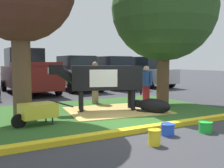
{
  "coord_description": "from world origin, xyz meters",
  "views": [
    {
      "loc": [
        -3.9,
        -5.63,
        1.64
      ],
      "look_at": [
        0.38,
        2.1,
        0.9
      ],
      "focal_mm": 41.35,
      "sensor_mm": 36.0,
      "label": 1
    }
  ],
  "objects_px": {
    "bucket_yellow": "(154,137)",
    "sedan_red": "(146,72)",
    "pickup_truck_maroon": "(28,72)",
    "bucket_blue": "(168,129)",
    "calf_lying": "(153,106)",
    "bucket_green": "(205,127)",
    "sedan_blue": "(112,73)",
    "person_handler": "(146,85)",
    "hatchback_white": "(76,74)",
    "person_visitor_near": "(95,81)",
    "wheelbarrow": "(37,111)",
    "cow_holstein": "(103,78)",
    "shade_tree_right": "(164,9)"
  },
  "relations": [
    {
      "from": "person_handler",
      "to": "pickup_truck_maroon",
      "type": "xyz_separation_m",
      "value": [
        -2.93,
        6.6,
        0.3
      ]
    },
    {
      "from": "bucket_green",
      "to": "sedan_red",
      "type": "xyz_separation_m",
      "value": [
        5.74,
        10.06,
        0.85
      ]
    },
    {
      "from": "wheelbarrow",
      "to": "cow_holstein",
      "type": "bearing_deg",
      "value": 21.66
    },
    {
      "from": "calf_lying",
      "to": "bucket_green",
      "type": "distance_m",
      "value": 2.46
    },
    {
      "from": "bucket_blue",
      "to": "pickup_truck_maroon",
      "type": "distance_m",
      "value": 10.01
    },
    {
      "from": "person_handler",
      "to": "bucket_blue",
      "type": "bearing_deg",
      "value": -119.06
    },
    {
      "from": "calf_lying",
      "to": "hatchback_white",
      "type": "distance_m",
      "value": 7.79
    },
    {
      "from": "wheelbarrow",
      "to": "bucket_green",
      "type": "bearing_deg",
      "value": -37.95
    },
    {
      "from": "hatchback_white",
      "to": "sedan_blue",
      "type": "xyz_separation_m",
      "value": [
        2.53,
        0.13,
        0.0
      ]
    },
    {
      "from": "person_visitor_near",
      "to": "sedan_red",
      "type": "distance_m",
      "value": 7.94
    },
    {
      "from": "bucket_yellow",
      "to": "bucket_green",
      "type": "height_order",
      "value": "bucket_yellow"
    },
    {
      "from": "bucket_green",
      "to": "pickup_truck_maroon",
      "type": "height_order",
      "value": "pickup_truck_maroon"
    },
    {
      "from": "bucket_yellow",
      "to": "bucket_green",
      "type": "xyz_separation_m",
      "value": [
        1.63,
        0.16,
        -0.03
      ]
    },
    {
      "from": "bucket_green",
      "to": "sedan_blue",
      "type": "distance_m",
      "value": 10.83
    },
    {
      "from": "bucket_blue",
      "to": "person_visitor_near",
      "type": "bearing_deg",
      "value": 84.29
    },
    {
      "from": "calf_lying",
      "to": "person_handler",
      "type": "distance_m",
      "value": 1.36
    },
    {
      "from": "bucket_blue",
      "to": "calf_lying",
      "type": "bearing_deg",
      "value": 59.32
    },
    {
      "from": "bucket_green",
      "to": "sedan_red",
      "type": "height_order",
      "value": "sedan_red"
    },
    {
      "from": "calf_lying",
      "to": "bucket_green",
      "type": "relative_size",
      "value": 3.98
    },
    {
      "from": "pickup_truck_maroon",
      "to": "sedan_blue",
      "type": "bearing_deg",
      "value": 1.8
    },
    {
      "from": "sedan_red",
      "to": "cow_holstein",
      "type": "bearing_deg",
      "value": -135.41
    },
    {
      "from": "pickup_truck_maroon",
      "to": "wheelbarrow",
      "type": "bearing_deg",
      "value": -99.51
    },
    {
      "from": "cow_holstein",
      "to": "pickup_truck_maroon",
      "type": "bearing_deg",
      "value": 99.86
    },
    {
      "from": "calf_lying",
      "to": "bucket_yellow",
      "type": "xyz_separation_m",
      "value": [
        -1.99,
        -2.59,
        -0.07
      ]
    },
    {
      "from": "person_visitor_near",
      "to": "sedan_blue",
      "type": "xyz_separation_m",
      "value": [
        3.67,
        5.21,
        0.09
      ]
    },
    {
      "from": "hatchback_white",
      "to": "sedan_blue",
      "type": "height_order",
      "value": "same"
    },
    {
      "from": "cow_holstein",
      "to": "pickup_truck_maroon",
      "type": "xyz_separation_m",
      "value": [
        -1.15,
        6.61,
        -0.0
      ]
    },
    {
      "from": "wheelbarrow",
      "to": "bucket_blue",
      "type": "height_order",
      "value": "wheelbarrow"
    },
    {
      "from": "pickup_truck_maroon",
      "to": "bucket_blue",
      "type": "bearing_deg",
      "value": -83.69
    },
    {
      "from": "bucket_green",
      "to": "sedan_red",
      "type": "relative_size",
      "value": 0.07
    },
    {
      "from": "pickup_truck_maroon",
      "to": "bucket_yellow",
      "type": "bearing_deg",
      "value": -87.78
    },
    {
      "from": "person_visitor_near",
      "to": "hatchback_white",
      "type": "bearing_deg",
      "value": 77.31
    },
    {
      "from": "pickup_truck_maroon",
      "to": "sedan_blue",
      "type": "distance_m",
      "value": 5.26
    },
    {
      "from": "cow_holstein",
      "to": "bucket_blue",
      "type": "relative_size",
      "value": 9.41
    },
    {
      "from": "bucket_yellow",
      "to": "sedan_red",
      "type": "height_order",
      "value": "sedan_red"
    },
    {
      "from": "person_handler",
      "to": "sedan_red",
      "type": "relative_size",
      "value": 0.34
    },
    {
      "from": "bucket_yellow",
      "to": "sedan_blue",
      "type": "relative_size",
      "value": 0.07
    },
    {
      "from": "bucket_yellow",
      "to": "hatchback_white",
      "type": "distance_m",
      "value": 10.63
    },
    {
      "from": "shade_tree_right",
      "to": "cow_holstein",
      "type": "distance_m",
      "value": 3.7
    },
    {
      "from": "person_visitor_near",
      "to": "bucket_green",
      "type": "xyz_separation_m",
      "value": [
        0.45,
        -5.1,
        -0.76
      ]
    },
    {
      "from": "bucket_blue",
      "to": "hatchback_white",
      "type": "distance_m",
      "value": 10.1
    },
    {
      "from": "sedan_red",
      "to": "shade_tree_right",
      "type": "bearing_deg",
      "value": -121.74
    },
    {
      "from": "person_visitor_near",
      "to": "sedan_red",
      "type": "bearing_deg",
      "value": 38.73
    },
    {
      "from": "bucket_yellow",
      "to": "sedan_red",
      "type": "xyz_separation_m",
      "value": [
        7.37,
        10.22,
        0.82
      ]
    },
    {
      "from": "person_handler",
      "to": "sedan_blue",
      "type": "height_order",
      "value": "sedan_blue"
    },
    {
      "from": "bucket_yellow",
      "to": "shade_tree_right",
      "type": "bearing_deg",
      "value": 48.2
    },
    {
      "from": "bucket_blue",
      "to": "sedan_blue",
      "type": "distance_m",
      "value": 10.92
    },
    {
      "from": "bucket_blue",
      "to": "sedan_red",
      "type": "xyz_separation_m",
      "value": [
        6.68,
        9.82,
        0.84
      ]
    },
    {
      "from": "person_visitor_near",
      "to": "bucket_blue",
      "type": "height_order",
      "value": "person_visitor_near"
    },
    {
      "from": "calf_lying",
      "to": "bucket_blue",
      "type": "xyz_separation_m",
      "value": [
        -1.3,
        -2.19,
        -0.1
      ]
    }
  ]
}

